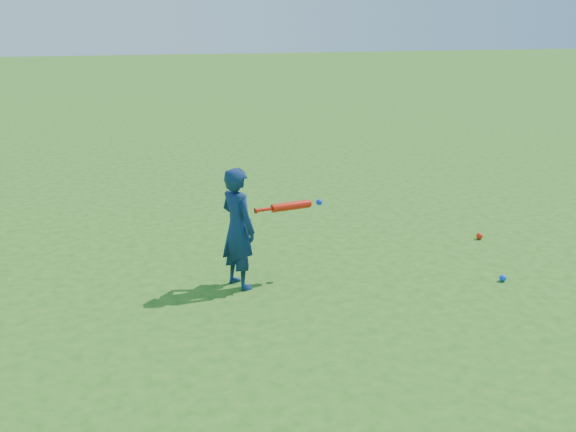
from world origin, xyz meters
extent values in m
plane|color=#286117|center=(0.00, 0.00, 0.00)|extent=(80.00, 80.00, 0.00)
imported|color=#10254B|center=(-0.37, -0.40, 0.56)|extent=(0.41, 0.48, 1.12)
sphere|color=red|center=(2.48, 0.16, 0.04)|extent=(0.07, 0.07, 0.07)
sphere|color=blue|center=(2.03, -0.97, 0.03)|extent=(0.07, 0.07, 0.07)
cylinder|color=red|center=(-0.21, -0.41, 0.71)|extent=(0.02, 0.05, 0.05)
cylinder|color=red|center=(-0.13, -0.40, 0.71)|extent=(0.18, 0.06, 0.03)
cylinder|color=red|center=(0.13, -0.35, 0.71)|extent=(0.37, 0.14, 0.08)
sphere|color=red|center=(0.31, -0.32, 0.71)|extent=(0.08, 0.08, 0.08)
sphere|color=#0D34EB|center=(0.43, -0.30, 0.71)|extent=(0.06, 0.06, 0.06)
camera|label=1|loc=(-1.43, -5.78, 2.36)|focal=40.00mm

